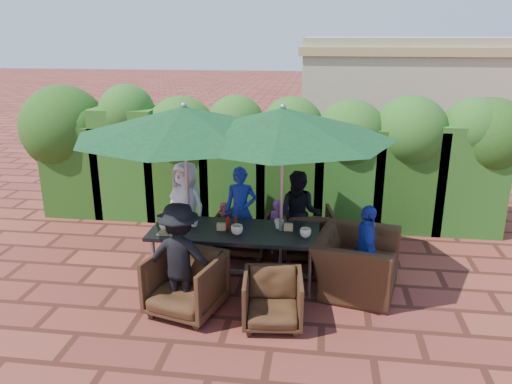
# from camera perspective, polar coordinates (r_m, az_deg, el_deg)

# --- Properties ---
(ground) EXTENTS (80.00, 80.00, 0.00)m
(ground) POSITION_cam_1_polar(r_m,az_deg,el_deg) (7.21, -1.39, -9.57)
(ground) COLOR brown
(ground) RESTS_ON ground
(dining_table) EXTENTS (2.29, 0.90, 0.75)m
(dining_table) POSITION_cam_1_polar(r_m,az_deg,el_deg) (6.83, -2.45, -4.93)
(dining_table) COLOR black
(dining_table) RESTS_ON ground
(umbrella_left) EXTENTS (2.90, 2.90, 2.46)m
(umbrella_left) POSITION_cam_1_polar(r_m,az_deg,el_deg) (6.57, -8.18, 8.00)
(umbrella_left) COLOR gray
(umbrella_left) RESTS_ON ground
(umbrella_right) EXTENTS (2.88, 2.88, 2.46)m
(umbrella_right) POSITION_cam_1_polar(r_m,az_deg,el_deg) (6.38, 3.07, 7.87)
(umbrella_right) COLOR gray
(umbrella_right) RESTS_ON ground
(chair_far_left) EXTENTS (0.74, 0.69, 0.71)m
(chair_far_left) POSITION_cam_1_polar(r_m,az_deg,el_deg) (7.89, -6.70, -4.33)
(chair_far_left) COLOR black
(chair_far_left) RESTS_ON ground
(chair_far_mid) EXTENTS (0.74, 0.70, 0.70)m
(chair_far_mid) POSITION_cam_1_polar(r_m,az_deg,el_deg) (7.80, -1.15, -4.53)
(chair_far_mid) COLOR black
(chair_far_mid) RESTS_ON ground
(chair_far_right) EXTENTS (0.90, 0.86, 0.81)m
(chair_far_right) POSITION_cam_1_polar(r_m,az_deg,el_deg) (7.73, 5.83, -4.39)
(chair_far_right) COLOR black
(chair_far_right) RESTS_ON ground
(chair_near_left) EXTENTS (0.99, 0.95, 0.84)m
(chair_near_left) POSITION_cam_1_polar(r_m,az_deg,el_deg) (6.24, -8.06, -10.03)
(chair_near_left) COLOR black
(chair_near_left) RESTS_ON ground
(chair_near_right) EXTENTS (0.75, 0.71, 0.71)m
(chair_near_right) POSITION_cam_1_polar(r_m,az_deg,el_deg) (5.97, 1.93, -11.91)
(chair_near_right) COLOR black
(chair_near_right) RESTS_ON ground
(chair_end_right) EXTENTS (1.00, 1.32, 1.03)m
(chair_end_right) POSITION_cam_1_polar(r_m,az_deg,el_deg) (6.79, 11.39, -6.92)
(chair_end_right) COLOR black
(chair_end_right) RESTS_ON ground
(adult_far_left) EXTENTS (0.81, 0.66, 1.42)m
(adult_far_left) POSITION_cam_1_polar(r_m,az_deg,el_deg) (7.92, -7.98, -1.56)
(adult_far_left) COLOR silver
(adult_far_left) RESTS_ON ground
(adult_far_mid) EXTENTS (0.50, 0.41, 1.37)m
(adult_far_mid) POSITION_cam_1_polar(r_m,az_deg,el_deg) (7.70, -1.75, -2.16)
(adult_far_mid) COLOR #1E32A3
(adult_far_mid) RESTS_ON ground
(adult_far_right) EXTENTS (0.69, 0.46, 1.35)m
(adult_far_right) POSITION_cam_1_polar(r_m,az_deg,el_deg) (7.58, 4.99, -2.62)
(adult_far_right) COLOR black
(adult_far_right) RESTS_ON ground
(adult_near_left) EXTENTS (0.90, 0.41, 1.40)m
(adult_near_left) POSITION_cam_1_polar(r_m,az_deg,el_deg) (6.17, -8.69, -7.46)
(adult_near_left) COLOR black
(adult_near_left) RESTS_ON ground
(adult_end_right) EXTENTS (0.43, 0.74, 1.21)m
(adult_end_right) POSITION_cam_1_polar(r_m,az_deg,el_deg) (6.72, 12.48, -6.43)
(adult_end_right) COLOR #1E32A3
(adult_end_right) RESTS_ON ground
(child_left) EXTENTS (0.34, 0.31, 0.79)m
(child_left) POSITION_cam_1_polar(r_m,az_deg,el_deg) (7.88, -3.55, -3.97)
(child_left) COLOR #C94757
(child_left) RESTS_ON ground
(child_right) EXTENTS (0.36, 0.31, 0.86)m
(child_right) POSITION_cam_1_polar(r_m,az_deg,el_deg) (7.77, 2.51, -4.02)
(child_right) COLOR #994AA1
(child_right) RESTS_ON ground
(pedestrian_a) EXTENTS (1.82, 1.47, 1.88)m
(pedestrian_a) POSITION_cam_1_polar(r_m,az_deg,el_deg) (10.81, 11.49, 4.75)
(pedestrian_a) COLOR green
(pedestrian_a) RESTS_ON ground
(pedestrian_b) EXTENTS (0.97, 0.74, 1.78)m
(pedestrian_b) POSITION_cam_1_polar(r_m,az_deg,el_deg) (11.20, 16.39, 4.56)
(pedestrian_b) COLOR #C94757
(pedestrian_b) RESTS_ON ground
(pedestrian_c) EXTENTS (1.24, 1.18, 1.84)m
(pedestrian_c) POSITION_cam_1_polar(r_m,az_deg,el_deg) (11.06, 19.21, 4.29)
(pedestrian_c) COLOR gray
(pedestrian_c) RESTS_ON ground
(cup_a) EXTENTS (0.15, 0.15, 0.12)m
(cup_a) POSITION_cam_1_polar(r_m,az_deg,el_deg) (6.90, -10.39, -3.77)
(cup_a) COLOR beige
(cup_a) RESTS_ON dining_table
(cup_b) EXTENTS (0.13, 0.13, 0.13)m
(cup_b) POSITION_cam_1_polar(r_m,az_deg,el_deg) (6.96, -7.11, -3.41)
(cup_b) COLOR beige
(cup_b) RESTS_ON dining_table
(cup_c) EXTENTS (0.16, 0.16, 0.13)m
(cup_c) POSITION_cam_1_polar(r_m,az_deg,el_deg) (6.64, -2.19, -4.32)
(cup_c) COLOR beige
(cup_c) RESTS_ON dining_table
(cup_d) EXTENTS (0.14, 0.14, 0.13)m
(cup_d) POSITION_cam_1_polar(r_m,az_deg,el_deg) (6.83, 2.65, -3.68)
(cup_d) COLOR beige
(cup_d) RESTS_ON dining_table
(cup_e) EXTENTS (0.15, 0.15, 0.12)m
(cup_e) POSITION_cam_1_polar(r_m,az_deg,el_deg) (6.58, 5.68, -4.65)
(cup_e) COLOR beige
(cup_e) RESTS_ON dining_table
(ketchup_bottle) EXTENTS (0.04, 0.04, 0.17)m
(ketchup_bottle) POSITION_cam_1_polar(r_m,az_deg,el_deg) (6.81, -3.22, -3.57)
(ketchup_bottle) COLOR #B20C0A
(ketchup_bottle) RESTS_ON dining_table
(sauce_bottle) EXTENTS (0.04, 0.04, 0.17)m
(sauce_bottle) POSITION_cam_1_polar(r_m,az_deg,el_deg) (6.86, -2.34, -3.40)
(sauce_bottle) COLOR #4C230C
(sauce_bottle) RESTS_ON dining_table
(serving_tray) EXTENTS (0.35, 0.25, 0.02)m
(serving_tray) POSITION_cam_1_polar(r_m,az_deg,el_deg) (6.79, -9.56, -4.54)
(serving_tray) COLOR #A37C4F
(serving_tray) RESTS_ON dining_table
(number_block_left) EXTENTS (0.12, 0.06, 0.10)m
(number_block_left) POSITION_cam_1_polar(r_m,az_deg,el_deg) (6.79, -3.97, -3.96)
(number_block_left) COLOR tan
(number_block_left) RESTS_ON dining_table
(number_block_right) EXTENTS (0.12, 0.06, 0.10)m
(number_block_right) POSITION_cam_1_polar(r_m,az_deg,el_deg) (6.77, 3.72, -4.01)
(number_block_right) COLOR tan
(number_block_right) RESTS_ON dining_table
(hedge_wall) EXTENTS (9.10, 1.60, 2.44)m
(hedge_wall) POSITION_cam_1_polar(r_m,az_deg,el_deg) (8.94, 0.29, 4.89)
(hedge_wall) COLOR #14350E
(hedge_wall) RESTS_ON ground
(building) EXTENTS (6.20, 3.08, 3.20)m
(building) POSITION_cam_1_polar(r_m,az_deg,el_deg) (13.64, 18.38, 9.71)
(building) COLOR tan
(building) RESTS_ON ground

